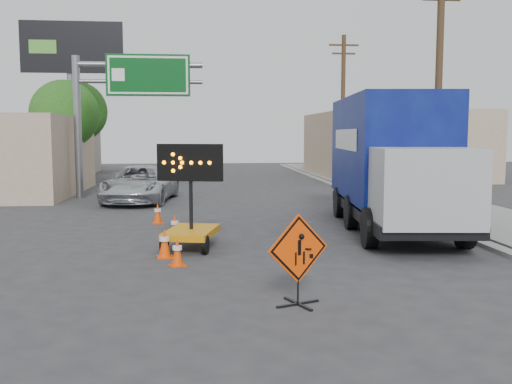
{
  "coord_description": "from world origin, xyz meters",
  "views": [
    {
      "loc": [
        -0.65,
        -10.23,
        3.12
      ],
      "look_at": [
        0.63,
        2.86,
        1.76
      ],
      "focal_mm": 40.0,
      "sensor_mm": 36.0,
      "label": 1
    }
  ],
  "objects": [
    {
      "name": "sidewalk_right",
      "position": [
        9.5,
        15.0,
        0.07
      ],
      "size": [
        4.0,
        60.0,
        0.15
      ],
      "primitive_type": "cube",
      "color": "gray",
      "rests_on": "ground"
    },
    {
      "name": "utility_pole_near",
      "position": [
        8.0,
        10.0,
        4.68
      ],
      "size": [
        1.8,
        0.26,
        9.0
      ],
      "color": "#47321E",
      "rests_on": "ground"
    },
    {
      "name": "cone_a",
      "position": [
        -1.21,
        3.1,
        0.34
      ],
      "size": [
        0.44,
        0.44,
        0.68
      ],
      "rotation": [
        0.0,
        0.0,
        0.36
      ],
      "color": "#F34305",
      "rests_on": "ground"
    },
    {
      "name": "box_truck",
      "position": [
        5.49,
        7.63,
        1.96
      ],
      "size": [
        3.62,
        9.33,
        4.32
      ],
      "rotation": [
        0.0,
        0.0,
        -0.1
      ],
      "color": "black",
      "rests_on": "ground"
    },
    {
      "name": "pickup_truck",
      "position": [
        -3.39,
        16.12,
        0.82
      ],
      "size": [
        3.46,
        6.21,
        1.64
      ],
      "primitive_type": "imported",
      "rotation": [
        0.0,
        0.0,
        -0.13
      ],
      "color": "silver",
      "rests_on": "ground"
    },
    {
      "name": "building_right_far",
      "position": [
        13.0,
        30.0,
        2.3
      ],
      "size": [
        10.0,
        14.0,
        4.6
      ],
      "primitive_type": "cube",
      "color": "tan",
      "rests_on": "ground"
    },
    {
      "name": "tree_left_near",
      "position": [
        -8.0,
        22.0,
        4.16
      ],
      "size": [
        3.71,
        3.71,
        6.03
      ],
      "color": "#47321E",
      "rests_on": "ground"
    },
    {
      "name": "cone_b",
      "position": [
        -1.57,
        4.05,
        0.38
      ],
      "size": [
        0.44,
        0.44,
        0.75
      ],
      "rotation": [
        0.0,
        0.0,
        0.17
      ],
      "color": "#F34305",
      "rests_on": "ground"
    },
    {
      "name": "cone_c",
      "position": [
        -1.43,
        6.77,
        0.36
      ],
      "size": [
        0.48,
        0.48,
        0.72
      ],
      "rotation": [
        0.0,
        0.0,
        -0.42
      ],
      "color": "#F34305",
      "rests_on": "ground"
    },
    {
      "name": "construction_sign",
      "position": [
        1.1,
        -0.22,
        0.89
      ],
      "size": [
        1.18,
        0.85,
        1.68
      ],
      "rotation": [
        0.0,
        0.0,
        0.4
      ],
      "color": "black",
      "rests_on": "ground"
    },
    {
      "name": "curb_right",
      "position": [
        7.2,
        15.0,
        0.06
      ],
      "size": [
        0.4,
        60.0,
        0.12
      ],
      "primitive_type": "cube",
      "color": "gray",
      "rests_on": "ground"
    },
    {
      "name": "billboard",
      "position": [
        -8.35,
        25.87,
        7.35
      ],
      "size": [
        6.1,
        0.54,
        9.85
      ],
      "color": "slate",
      "rests_on": "ground"
    },
    {
      "name": "highway_gantry",
      "position": [
        -4.43,
        17.96,
        5.07
      ],
      "size": [
        6.18,
        0.38,
        6.9
      ],
      "color": "slate",
      "rests_on": "ground"
    },
    {
      "name": "tree_left_far",
      "position": [
        -9.0,
        30.0,
        4.6
      ],
      "size": [
        4.1,
        4.1,
        6.66
      ],
      "color": "#47321E",
      "rests_on": "ground"
    },
    {
      "name": "utility_pole_far",
      "position": [
        8.0,
        24.0,
        4.68
      ],
      "size": [
        1.8,
        0.26,
        9.0
      ],
      "color": "#47321E",
      "rests_on": "ground"
    },
    {
      "name": "cone_d",
      "position": [
        -2.14,
        9.59,
        0.37
      ],
      "size": [
        0.45,
        0.45,
        0.73
      ],
      "rotation": [
        0.0,
        0.0,
        0.24
      ],
      "color": "#F34305",
      "rests_on": "ground"
    },
    {
      "name": "ground",
      "position": [
        0.0,
        0.0,
        0.0
      ],
      "size": [
        100.0,
        100.0,
        0.0
      ],
      "primitive_type": "plane",
      "color": "#2D2D30",
      "rests_on": "ground"
    },
    {
      "name": "arrow_board",
      "position": [
        -0.91,
        5.13,
        0.64
      ],
      "size": [
        1.77,
        2.22,
        2.84
      ],
      "rotation": [
        0.0,
        0.0,
        -0.24
      ],
      "color": "#C97E0B",
      "rests_on": "ground"
    },
    {
      "name": "storefront_left_far",
      "position": [
        -15.0,
        34.0,
        2.2
      ],
      "size": [
        12.0,
        10.0,
        4.4
      ],
      "primitive_type": "cube",
      "color": "#A7998B",
      "rests_on": "ground"
    }
  ]
}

